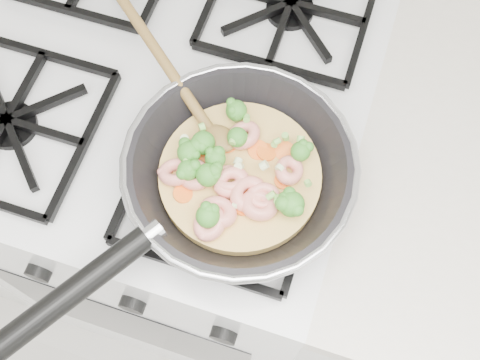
% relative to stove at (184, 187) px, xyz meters
% --- Properties ---
extents(stove, '(0.60, 0.60, 0.92)m').
position_rel_stove_xyz_m(stove, '(0.00, 0.00, 0.00)').
color(stove, white).
rests_on(stove, ground).
extents(skillet, '(0.42, 0.50, 0.10)m').
position_rel_stove_xyz_m(skillet, '(0.16, -0.15, 0.50)').
color(skillet, black).
rests_on(skillet, stove).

